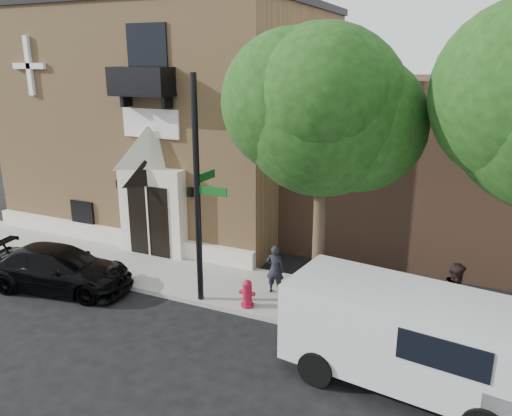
{
  "coord_description": "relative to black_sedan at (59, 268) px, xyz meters",
  "views": [
    {
      "loc": [
        9.66,
        -11.41,
        7.0
      ],
      "look_at": [
        3.47,
        2.0,
        2.62
      ],
      "focal_mm": 35.0,
      "sensor_mm": 36.0,
      "label": 1
    }
  ],
  "objects": [
    {
      "name": "ground",
      "position": [
        2.11,
        0.79,
        -0.69
      ],
      "size": [
        120.0,
        120.0,
        0.0
      ],
      "primitive_type": "plane",
      "color": "black",
      "rests_on": "ground"
    },
    {
      "name": "sidewalk",
      "position": [
        3.11,
        2.29,
        -0.61
      ],
      "size": [
        42.0,
        3.0,
        0.15
      ],
      "primitive_type": "cube",
      "color": "gray",
      "rests_on": "ground"
    },
    {
      "name": "church",
      "position": [
        -0.87,
        8.75,
        3.95
      ],
      "size": [
        12.2,
        11.01,
        9.3
      ],
      "color": "tan",
      "rests_on": "ground"
    },
    {
      "name": "street_tree_left",
      "position": [
        8.14,
        1.14,
        5.18
      ],
      "size": [
        4.97,
        4.38,
        7.77
      ],
      "color": "#38281C",
      "rests_on": "sidewalk"
    },
    {
      "name": "black_sedan",
      "position": [
        0.0,
        0.0,
        0.0
      ],
      "size": [
        4.99,
        2.72,
        1.37
      ],
      "primitive_type": "imported",
      "rotation": [
        0.0,
        0.0,
        1.75
      ],
      "color": "black",
      "rests_on": "ground"
    },
    {
      "name": "cargo_van",
      "position": [
        11.01,
        -0.52,
        0.55
      ],
      "size": [
        5.68,
        2.85,
        2.22
      ],
      "rotation": [
        0.0,
        0.0,
        -0.13
      ],
      "color": "silver",
      "rests_on": "ground"
    },
    {
      "name": "street_sign",
      "position": [
        4.62,
        1.01,
        2.76
      ],
      "size": [
        1.04,
        1.04,
        6.56
      ],
      "rotation": [
        0.0,
        0.0,
        -0.02
      ],
      "color": "black",
      "rests_on": "sidewalk"
    },
    {
      "name": "fire_hydrant",
      "position": [
        6.07,
        1.15,
        -0.13
      ],
      "size": [
        0.47,
        0.38,
        0.83
      ],
      "color": "maroon",
      "rests_on": "sidewalk"
    },
    {
      "name": "dumpster",
      "position": [
        10.73,
        1.37,
        0.09
      ],
      "size": [
        2.15,
        1.67,
        1.24
      ],
      "rotation": [
        0.0,
        0.0,
        0.36
      ],
      "color": "#0E3316",
      "rests_on": "sidewalk"
    },
    {
      "name": "planter",
      "position": [
        1.73,
        3.53,
        -0.13
      ],
      "size": [
        0.91,
        0.85,
        0.81
      ],
      "primitive_type": "imported",
      "rotation": [
        0.0,
        0.0,
        0.38
      ],
      "color": "#475E2C",
      "rests_on": "sidewalk"
    },
    {
      "name": "pedestrian_near",
      "position": [
        6.44,
        2.33,
        0.23
      ],
      "size": [
        0.59,
        0.42,
        1.53
      ],
      "primitive_type": "imported",
      "rotation": [
        0.0,
        0.0,
        3.24
      ],
      "color": "black",
      "rests_on": "sidewalk"
    },
    {
      "name": "pedestrian_far",
      "position": [
        11.55,
        2.38,
        0.38
      ],
      "size": [
        0.79,
        0.96,
        1.83
      ],
      "primitive_type": "imported",
      "rotation": [
        0.0,
        0.0,
        1.46
      ],
      "color": "#322220",
      "rests_on": "sidewalk"
    }
  ]
}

